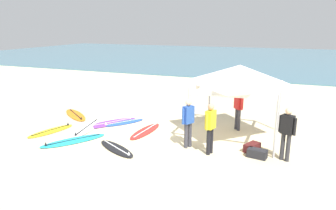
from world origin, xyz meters
TOP-DOWN VIEW (x-y plane):
  - ground_plane at (0.00, 0.00)m, footprint 80.00×80.00m
  - sea at (0.00, 31.30)m, footprint 80.00×36.00m
  - canopy_tent at (2.88, 0.78)m, footprint 2.97×2.97m
  - surfboard_blue at (-1.97, 0.73)m, footprint 1.55×1.84m
  - surfboard_black at (-0.72, -1.90)m, footprint 1.96×1.41m
  - surfboard_yellow at (-4.09, -1.26)m, footprint 1.02×2.04m
  - surfboard_white at (-3.01, -0.41)m, footprint 1.14×2.54m
  - surfboard_orange at (-4.64, 0.96)m, footprint 2.24×1.89m
  - surfboard_cyan at (-2.58, -1.82)m, footprint 1.86×2.34m
  - surfboard_red at (-0.59, 0.11)m, footprint 0.71×2.16m
  - surfboard_purple at (-2.49, 0.43)m, footprint 1.98×2.57m
  - person_red at (2.76, 1.71)m, footprint 0.40×0.45m
  - person_black at (4.63, -0.70)m, footprint 0.51×0.35m
  - person_yellow at (2.32, -1.07)m, footprint 0.31×0.53m
  - person_blue at (1.48, -0.80)m, footprint 0.37×0.49m
  - gear_bag_near_tent at (3.60, -0.35)m, footprint 0.55×0.68m
  - gear_bag_by_pole at (3.81, -0.81)m, footprint 0.65×0.43m

SIDE VIEW (x-z plane):
  - ground_plane at x=0.00m, z-range 0.00..0.00m
  - surfboard_purple at x=-2.49m, z-range -0.06..0.13m
  - surfboard_white at x=-3.01m, z-range -0.06..0.13m
  - surfboard_cyan at x=-2.58m, z-range -0.06..0.13m
  - surfboard_orange at x=-4.64m, z-range -0.06..0.13m
  - surfboard_red at x=-0.59m, z-range -0.06..0.13m
  - surfboard_yellow at x=-4.09m, z-range -0.06..0.13m
  - surfboard_black at x=-0.72m, z-range -0.06..0.13m
  - surfboard_blue at x=-1.97m, z-range -0.06..0.13m
  - sea at x=0.00m, z-range 0.00..0.10m
  - gear_bag_near_tent at x=3.60m, z-range 0.00..0.28m
  - gear_bag_by_pole at x=3.81m, z-range 0.00..0.28m
  - person_red at x=2.76m, z-range 0.13..1.84m
  - person_black at x=4.63m, z-range 0.13..1.84m
  - person_yellow at x=2.32m, z-range 0.13..1.84m
  - person_blue at x=1.48m, z-range 0.13..1.84m
  - canopy_tent at x=2.88m, z-range 1.01..3.76m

